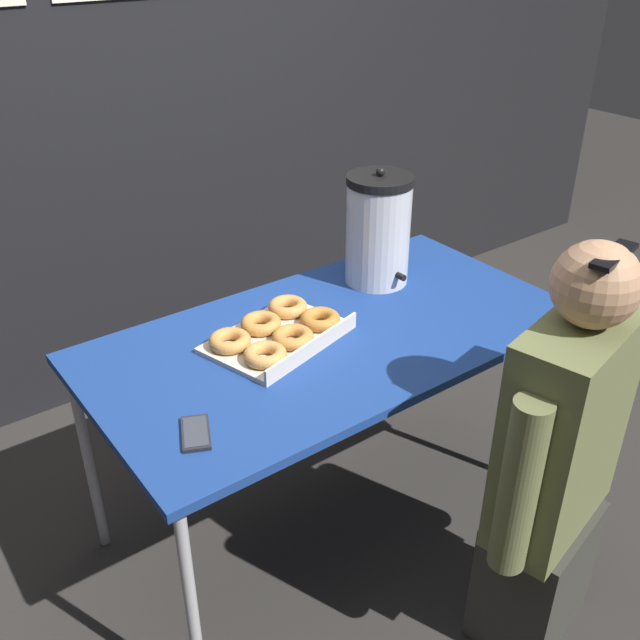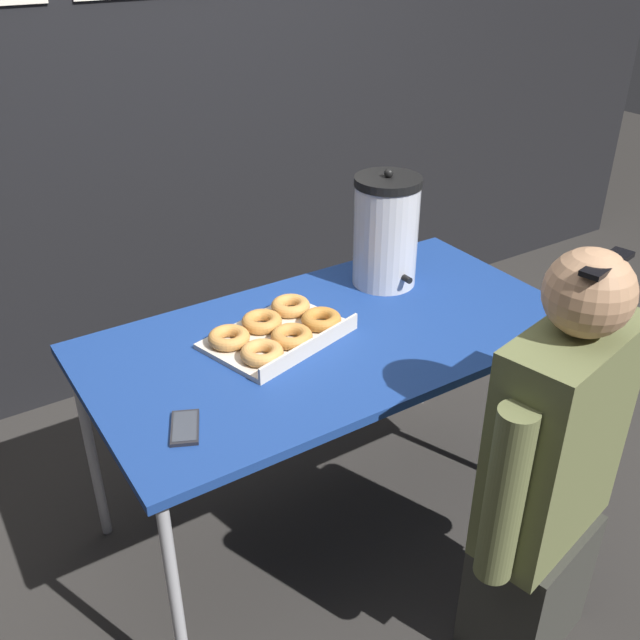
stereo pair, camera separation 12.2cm
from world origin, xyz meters
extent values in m
plane|color=#2D2B28|center=(0.00, 0.00, 0.00)|extent=(12.00, 12.00, 0.00)
cube|color=black|center=(0.00, 1.26, 1.24)|extent=(6.00, 0.10, 2.49)
cube|color=navy|center=(0.00, 0.00, 0.74)|extent=(1.50, 0.79, 0.03)
cylinder|color=#ADADB2|center=(-0.71, -0.35, 0.36)|extent=(0.03, 0.03, 0.73)
cylinder|color=#ADADB2|center=(0.71, -0.35, 0.36)|extent=(0.03, 0.03, 0.73)
cylinder|color=#ADADB2|center=(-0.71, 0.35, 0.36)|extent=(0.03, 0.03, 0.73)
cylinder|color=#ADADB2|center=(0.71, 0.35, 0.36)|extent=(0.03, 0.03, 0.73)
cube|color=beige|center=(-0.16, 0.06, 0.76)|extent=(0.48, 0.38, 0.02)
cube|color=beige|center=(-0.12, -0.07, 0.79)|extent=(0.40, 0.12, 0.04)
torus|color=#D6934C|center=(-0.27, -0.03, 0.79)|extent=(0.16, 0.16, 0.04)
torus|color=#C7853D|center=(-0.15, 0.00, 0.79)|extent=(0.17, 0.17, 0.04)
torus|color=#BA7831|center=(-0.02, 0.04, 0.79)|extent=(0.14, 0.14, 0.04)
torus|color=#CF8C45|center=(-0.31, 0.09, 0.79)|extent=(0.17, 0.17, 0.04)
torus|color=#C9863F|center=(-0.18, 0.12, 0.79)|extent=(0.15, 0.15, 0.04)
torus|color=#CF8D45|center=(-0.05, 0.16, 0.79)|extent=(0.18, 0.18, 0.04)
cylinder|color=silver|center=(0.34, 0.19, 0.93)|extent=(0.22, 0.22, 0.35)
cylinder|color=black|center=(0.34, 0.19, 1.12)|extent=(0.22, 0.22, 0.03)
sphere|color=black|center=(0.34, 0.19, 1.15)|extent=(0.03, 0.03, 0.03)
cylinder|color=black|center=(0.34, 0.08, 0.82)|extent=(0.02, 0.05, 0.02)
cube|color=black|center=(-0.57, -0.19, 0.76)|extent=(0.12, 0.15, 0.01)
cube|color=#2D333D|center=(-0.57, -0.19, 0.77)|extent=(0.10, 0.13, 0.00)
cube|color=#33332D|center=(0.21, -0.70, 0.21)|extent=(0.38, 0.30, 0.43)
cube|color=#60663D|center=(0.21, -0.70, 0.73)|extent=(0.46, 0.28, 0.62)
sphere|color=tan|center=(0.21, -0.70, 1.15)|extent=(0.21, 0.21, 0.21)
cube|color=black|center=(0.21, -0.73, 1.23)|extent=(0.18, 0.08, 0.01)
cylinder|color=#60663D|center=(0.44, -0.65, 0.70)|extent=(0.09, 0.09, 0.49)
cylinder|color=#60663D|center=(-0.03, -0.76, 0.70)|extent=(0.09, 0.09, 0.49)
camera|label=1|loc=(-1.15, -1.49, 1.88)|focal=40.00mm
camera|label=2|loc=(-1.05, -1.56, 1.88)|focal=40.00mm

